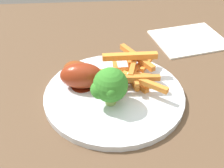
% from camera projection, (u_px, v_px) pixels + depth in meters
% --- Properties ---
extents(dining_table, '(1.23, 0.89, 0.71)m').
position_uv_depth(dining_table, '(113.00, 119.00, 0.63)').
color(dining_table, brown).
rests_on(dining_table, ground_plane).
extents(dinner_plate, '(0.26, 0.26, 0.01)m').
position_uv_depth(dinner_plate, '(112.00, 95.00, 0.55)').
color(dinner_plate, silver).
rests_on(dinner_plate, dining_table).
extents(broccoli_floret_front, '(0.07, 0.06, 0.07)m').
position_uv_depth(broccoli_floret_front, '(109.00, 87.00, 0.49)').
color(broccoli_floret_front, '#90B251').
rests_on(broccoli_floret_front, dinner_plate).
extents(carrot_fries_pile, '(0.13, 0.15, 0.05)m').
position_uv_depth(carrot_fries_pile, '(132.00, 70.00, 0.56)').
color(carrot_fries_pile, orange).
rests_on(carrot_fries_pile, dinner_plate).
extents(chicken_drumstick_near, '(0.10, 0.11, 0.04)m').
position_uv_depth(chicken_drumstick_near, '(81.00, 74.00, 0.55)').
color(chicken_drumstick_near, '#60210B').
rests_on(chicken_drumstick_near, dinner_plate).
extents(chicken_drumstick_far, '(0.14, 0.05, 0.05)m').
position_uv_depth(chicken_drumstick_far, '(84.00, 76.00, 0.54)').
color(chicken_drumstick_far, '#61190B').
rests_on(chicken_drumstick_far, dinner_plate).
extents(napkin, '(0.20, 0.17, 0.00)m').
position_uv_depth(napkin, '(189.00, 39.00, 0.72)').
color(napkin, white).
rests_on(napkin, dining_table).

